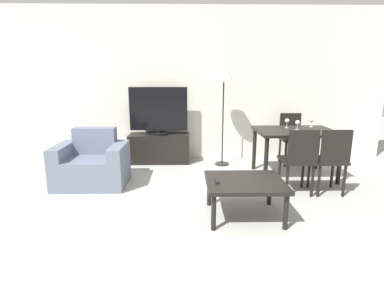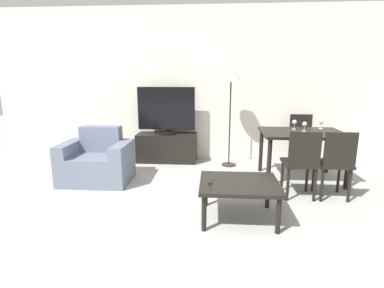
{
  "view_description": "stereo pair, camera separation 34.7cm",
  "coord_description": "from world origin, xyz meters",
  "px_view_note": "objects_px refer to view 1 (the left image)",
  "views": [
    {
      "loc": [
        0.03,
        -2.1,
        1.51
      ],
      "look_at": [
        0.1,
        1.68,
        0.65
      ],
      "focal_mm": 28.0,
      "sensor_mm": 36.0,
      "label": 1
    },
    {
      "loc": [
        0.38,
        -2.09,
        1.51
      ],
      "look_at": [
        0.1,
        1.68,
        0.65
      ],
      "focal_mm": 28.0,
      "sensor_mm": 36.0,
      "label": 2
    }
  ],
  "objects_px": {
    "dining_chair_near_right": "(331,158)",
    "remote_primary": "(217,181)",
    "floor_lamp": "(224,78)",
    "dining_chair_far": "(291,135)",
    "tv": "(158,111)",
    "tv_stand": "(159,148)",
    "wine_glass_right": "(298,123)",
    "wine_glass_center": "(287,121)",
    "dining_chair_near": "(299,158)",
    "coffee_table": "(245,185)",
    "armchair": "(92,165)",
    "dining_table": "(295,136)",
    "wine_glass_left": "(312,121)"
  },
  "relations": [
    {
      "from": "armchair",
      "to": "dining_table",
      "type": "relative_size",
      "value": 0.83
    },
    {
      "from": "coffee_table",
      "to": "floor_lamp",
      "type": "distance_m",
      "value": 2.27
    },
    {
      "from": "coffee_table",
      "to": "dining_chair_near_right",
      "type": "height_order",
      "value": "dining_chair_near_right"
    },
    {
      "from": "coffee_table",
      "to": "wine_glass_right",
      "type": "height_order",
      "value": "wine_glass_right"
    },
    {
      "from": "coffee_table",
      "to": "remote_primary",
      "type": "xyz_separation_m",
      "value": [
        -0.31,
        -0.03,
        0.06
      ]
    },
    {
      "from": "tv_stand",
      "to": "wine_glass_center",
      "type": "distance_m",
      "value": 2.22
    },
    {
      "from": "wine_glass_center",
      "to": "wine_glass_right",
      "type": "distance_m",
      "value": 0.21
    },
    {
      "from": "floor_lamp",
      "to": "remote_primary",
      "type": "height_order",
      "value": "floor_lamp"
    },
    {
      "from": "dining_chair_far",
      "to": "tv_stand",
      "type": "bearing_deg",
      "value": 177.74
    },
    {
      "from": "armchair",
      "to": "wine_glass_center",
      "type": "height_order",
      "value": "wine_glass_center"
    },
    {
      "from": "dining_chair_far",
      "to": "tv",
      "type": "bearing_deg",
      "value": 177.8
    },
    {
      "from": "floor_lamp",
      "to": "remote_primary",
      "type": "relative_size",
      "value": 11.33
    },
    {
      "from": "dining_table",
      "to": "wine_glass_left",
      "type": "xyz_separation_m",
      "value": [
        0.34,
        0.26,
        0.19
      ]
    },
    {
      "from": "coffee_table",
      "to": "wine_glass_right",
      "type": "relative_size",
      "value": 5.71
    },
    {
      "from": "tv_stand",
      "to": "tv",
      "type": "height_order",
      "value": "tv"
    },
    {
      "from": "tv_stand",
      "to": "wine_glass_center",
      "type": "relative_size",
      "value": 7.25
    },
    {
      "from": "tv_stand",
      "to": "wine_glass_left",
      "type": "distance_m",
      "value": 2.59
    },
    {
      "from": "dining_chair_near_right",
      "to": "wine_glass_left",
      "type": "xyz_separation_m",
      "value": [
        0.14,
        0.99,
        0.33
      ]
    },
    {
      "from": "remote_primary",
      "to": "wine_glass_center",
      "type": "relative_size",
      "value": 1.03
    },
    {
      "from": "dining_chair_near",
      "to": "wine_glass_right",
      "type": "height_order",
      "value": "dining_chair_near"
    },
    {
      "from": "dining_chair_near_right",
      "to": "wine_glass_center",
      "type": "bearing_deg",
      "value": 107.1
    },
    {
      "from": "tv",
      "to": "dining_table",
      "type": "distance_m",
      "value": 2.3
    },
    {
      "from": "tv_stand",
      "to": "dining_chair_near_right",
      "type": "bearing_deg",
      "value": -33.73
    },
    {
      "from": "dining_chair_near",
      "to": "wine_glass_center",
      "type": "bearing_deg",
      "value": 82.11
    },
    {
      "from": "wine_glass_left",
      "to": "dining_table",
      "type": "bearing_deg",
      "value": -142.64
    },
    {
      "from": "tv_stand",
      "to": "dining_chair_far",
      "type": "height_order",
      "value": "dining_chair_far"
    },
    {
      "from": "dining_table",
      "to": "remote_primary",
      "type": "relative_size",
      "value": 7.78
    },
    {
      "from": "dining_chair_near_right",
      "to": "tv_stand",
      "type": "bearing_deg",
      "value": 146.27
    },
    {
      "from": "tv",
      "to": "remote_primary",
      "type": "height_order",
      "value": "tv"
    },
    {
      "from": "dining_table",
      "to": "wine_glass_center",
      "type": "bearing_deg",
      "value": 112.76
    },
    {
      "from": "dining_table",
      "to": "wine_glass_left",
      "type": "bearing_deg",
      "value": 37.36
    },
    {
      "from": "tv",
      "to": "wine_glass_right",
      "type": "bearing_deg",
      "value": -20.88
    },
    {
      "from": "floor_lamp",
      "to": "coffee_table",
      "type": "bearing_deg",
      "value": -89.68
    },
    {
      "from": "dining_chair_near_right",
      "to": "wine_glass_left",
      "type": "relative_size",
      "value": 5.98
    },
    {
      "from": "remote_primary",
      "to": "tv",
      "type": "bearing_deg",
      "value": 110.23
    },
    {
      "from": "dining_table",
      "to": "remote_primary",
      "type": "height_order",
      "value": "dining_table"
    },
    {
      "from": "dining_chair_near_right",
      "to": "remote_primary",
      "type": "xyz_separation_m",
      "value": [
        -1.52,
        -0.64,
        -0.07
      ]
    },
    {
      "from": "dining_chair_near",
      "to": "remote_primary",
      "type": "distance_m",
      "value": 1.29
    },
    {
      "from": "remote_primary",
      "to": "wine_glass_left",
      "type": "height_order",
      "value": "wine_glass_left"
    },
    {
      "from": "armchair",
      "to": "wine_glass_left",
      "type": "xyz_separation_m",
      "value": [
        3.32,
        0.56,
        0.54
      ]
    },
    {
      "from": "remote_primary",
      "to": "wine_glass_left",
      "type": "distance_m",
      "value": 2.36
    },
    {
      "from": "coffee_table",
      "to": "remote_primary",
      "type": "height_order",
      "value": "remote_primary"
    },
    {
      "from": "tv_stand",
      "to": "remote_primary",
      "type": "relative_size",
      "value": 7.05
    },
    {
      "from": "floor_lamp",
      "to": "dining_chair_far",
      "type": "bearing_deg",
      "value": 4.52
    },
    {
      "from": "dining_chair_far",
      "to": "wine_glass_center",
      "type": "distance_m",
      "value": 0.7
    },
    {
      "from": "dining_chair_near",
      "to": "wine_glass_right",
      "type": "xyz_separation_m",
      "value": [
        0.22,
        0.73,
        0.33
      ]
    },
    {
      "from": "dining_chair_near_right",
      "to": "dining_chair_far",
      "type": "bearing_deg",
      "value": 90.0
    },
    {
      "from": "tv",
      "to": "wine_glass_right",
      "type": "distance_m",
      "value": 2.3
    },
    {
      "from": "armchair",
      "to": "coffee_table",
      "type": "distance_m",
      "value": 2.23
    },
    {
      "from": "tv",
      "to": "wine_glass_center",
      "type": "xyz_separation_m",
      "value": [
        2.05,
        -0.64,
        -0.09
      ]
    }
  ]
}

